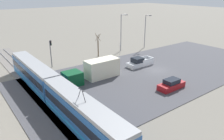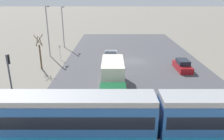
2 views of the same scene
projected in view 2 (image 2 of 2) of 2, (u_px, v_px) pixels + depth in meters
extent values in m
plane|color=slate|center=(132.00, 62.00, 36.34)|extent=(320.00, 320.00, 0.00)
cube|color=#424247|center=(132.00, 61.00, 36.32)|extent=(22.18, 50.59, 0.08)
cube|color=slate|center=(155.00, 136.00, 17.38)|extent=(68.28, 4.40, 0.08)
cube|color=gray|center=(153.00, 129.00, 18.02)|extent=(66.92, 0.10, 0.14)
cube|color=gray|center=(156.00, 140.00, 16.66)|extent=(66.92, 0.10, 0.14)
cube|color=#235193|center=(57.00, 118.00, 16.86)|extent=(15.12, 2.54, 3.06)
cube|color=black|center=(57.00, 114.00, 16.74)|extent=(14.67, 2.57, 1.02)
cube|color=#1970AD|center=(58.00, 129.00, 17.18)|extent=(14.97, 2.58, 0.29)
cube|color=gray|center=(55.00, 98.00, 16.28)|extent=(15.12, 2.33, 0.44)
cube|color=#0C4723|center=(113.00, 98.00, 21.27)|extent=(2.58, 2.73, 2.11)
cube|color=beige|center=(113.00, 73.00, 26.41)|extent=(2.58, 5.80, 3.10)
cube|color=#196B38|center=(102.00, 71.00, 26.31)|extent=(0.02, 2.90, 0.78)
cube|color=silver|center=(111.00, 60.00, 35.58)|extent=(2.06, 5.69, 0.85)
cube|color=black|center=(111.00, 56.00, 34.54)|extent=(1.90, 1.93, 0.92)
cube|color=silver|center=(105.00, 54.00, 36.49)|extent=(0.12, 2.84, 0.49)
cube|color=silver|center=(116.00, 54.00, 36.49)|extent=(0.12, 2.84, 0.49)
cube|color=silver|center=(111.00, 52.00, 37.94)|extent=(1.90, 0.23, 0.49)
cube|color=red|center=(106.00, 54.00, 38.16)|extent=(0.14, 0.04, 0.18)
cube|color=maroon|center=(182.00, 67.00, 32.08)|extent=(1.82, 4.52, 0.89)
cube|color=black|center=(183.00, 62.00, 31.82)|extent=(1.56, 2.35, 0.65)
cylinder|color=#47474C|center=(10.00, 81.00, 21.47)|extent=(0.16, 0.16, 5.25)
cube|color=black|center=(8.00, 59.00, 20.93)|extent=(0.28, 0.22, 0.95)
sphere|color=#390606|center=(8.00, 56.00, 20.94)|extent=(0.18, 0.18, 0.18)
sphere|color=#3C2C06|center=(8.00, 59.00, 21.04)|extent=(0.18, 0.18, 0.18)
sphere|color=green|center=(9.00, 62.00, 21.15)|extent=(0.18, 0.18, 0.18)
cylinder|color=brown|center=(41.00, 57.00, 32.29)|extent=(0.24, 0.24, 3.65)
cylinder|color=brown|center=(37.00, 41.00, 31.49)|extent=(0.09, 1.02, 1.40)
cylinder|color=brown|center=(38.00, 41.00, 31.21)|extent=(1.23, 0.09, 1.70)
cylinder|color=brown|center=(40.00, 41.00, 31.49)|extent=(0.09, 1.02, 1.40)
cylinder|color=brown|center=(39.00, 40.00, 31.69)|extent=(1.23, 0.09, 1.70)
cylinder|color=gray|center=(63.00, 27.00, 44.70)|extent=(0.20, 0.20, 8.26)
cylinder|color=gray|center=(62.00, 7.00, 44.12)|extent=(0.12, 1.60, 0.12)
cube|color=#515156|center=(63.00, 7.00, 44.84)|extent=(0.36, 0.60, 0.18)
cylinder|color=gray|center=(48.00, 32.00, 38.05)|extent=(0.20, 0.20, 8.77)
cylinder|color=gray|center=(47.00, 6.00, 37.39)|extent=(0.12, 1.60, 0.12)
cube|color=#515156|center=(48.00, 6.00, 38.12)|extent=(0.36, 0.60, 0.18)
cylinder|color=gray|center=(60.00, 52.00, 37.08)|extent=(0.06, 0.06, 2.51)
cube|color=white|center=(60.00, 46.00, 36.76)|extent=(0.32, 0.02, 0.44)
cube|color=red|center=(60.00, 46.00, 36.77)|extent=(0.31, 0.01, 0.10)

